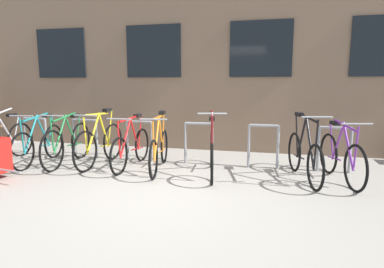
{
  "coord_description": "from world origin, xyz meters",
  "views": [
    {
      "loc": [
        1.45,
        -4.01,
        1.55
      ],
      "look_at": [
        0.09,
        1.6,
        0.62
      ],
      "focal_mm": 30.37,
      "sensor_mm": 36.0,
      "label": 1
    }
  ],
  "objects_px": {
    "bicycle_green": "(68,143)",
    "bicycle_silver": "(1,142)",
    "bicycle_orange": "(159,149)",
    "bicycle_black": "(304,155)",
    "bicycle_purple": "(341,157)",
    "bicycle_maroon": "(212,152)",
    "bicycle_teal": "(39,144)",
    "bicycle_red": "(131,147)",
    "bicycle_yellow": "(100,144)"
  },
  "relations": [
    {
      "from": "bicycle_green",
      "to": "bicycle_silver",
      "type": "bearing_deg",
      "value": -175.57
    },
    {
      "from": "bicycle_orange",
      "to": "bicycle_black",
      "type": "distance_m",
      "value": 2.45
    },
    {
      "from": "bicycle_orange",
      "to": "bicycle_purple",
      "type": "bearing_deg",
      "value": 0.77
    },
    {
      "from": "bicycle_green",
      "to": "bicycle_black",
      "type": "xyz_separation_m",
      "value": [
        4.28,
        0.03,
        -0.01
      ]
    },
    {
      "from": "bicycle_maroon",
      "to": "bicycle_teal",
      "type": "xyz_separation_m",
      "value": [
        -3.35,
        -0.05,
        0.01
      ]
    },
    {
      "from": "bicycle_silver",
      "to": "bicycle_maroon",
      "type": "xyz_separation_m",
      "value": [
        4.2,
        0.08,
        -0.02
      ]
    },
    {
      "from": "bicycle_black",
      "to": "bicycle_red",
      "type": "xyz_separation_m",
      "value": [
        -3.01,
        0.06,
        -0.02
      ]
    },
    {
      "from": "bicycle_red",
      "to": "bicycle_black",
      "type": "bearing_deg",
      "value": -1.06
    },
    {
      "from": "bicycle_orange",
      "to": "bicycle_purple",
      "type": "xyz_separation_m",
      "value": [
        3.0,
        0.04,
        0.0
      ]
    },
    {
      "from": "bicycle_green",
      "to": "bicycle_maroon",
      "type": "height_order",
      "value": "bicycle_maroon"
    },
    {
      "from": "bicycle_silver",
      "to": "bicycle_maroon",
      "type": "bearing_deg",
      "value": 1.05
    },
    {
      "from": "bicycle_yellow",
      "to": "bicycle_maroon",
      "type": "bearing_deg",
      "value": -3.25
    },
    {
      "from": "bicycle_black",
      "to": "bicycle_purple",
      "type": "xyz_separation_m",
      "value": [
        0.56,
        0.03,
        -0.01
      ]
    },
    {
      "from": "bicycle_maroon",
      "to": "bicycle_teal",
      "type": "relative_size",
      "value": 0.99
    },
    {
      "from": "bicycle_silver",
      "to": "bicycle_teal",
      "type": "height_order",
      "value": "bicycle_silver"
    },
    {
      "from": "bicycle_black",
      "to": "bicycle_teal",
      "type": "height_order",
      "value": "bicycle_black"
    },
    {
      "from": "bicycle_yellow",
      "to": "bicycle_purple",
      "type": "bearing_deg",
      "value": -0.38
    },
    {
      "from": "bicycle_green",
      "to": "bicycle_teal",
      "type": "bearing_deg",
      "value": -171.23
    },
    {
      "from": "bicycle_silver",
      "to": "bicycle_yellow",
      "type": "distance_m",
      "value": 2.05
    },
    {
      "from": "bicycle_purple",
      "to": "bicycle_red",
      "type": "xyz_separation_m",
      "value": [
        -3.57,
        0.02,
        -0.01
      ]
    },
    {
      "from": "bicycle_teal",
      "to": "bicycle_purple",
      "type": "bearing_deg",
      "value": 1.58
    },
    {
      "from": "bicycle_green",
      "to": "bicycle_yellow",
      "type": "xyz_separation_m",
      "value": [
        0.63,
        0.09,
        0.0
      ]
    },
    {
      "from": "bicycle_yellow",
      "to": "bicycle_purple",
      "type": "relative_size",
      "value": 1.06
    },
    {
      "from": "bicycle_yellow",
      "to": "bicycle_red",
      "type": "distance_m",
      "value": 0.64
    },
    {
      "from": "bicycle_orange",
      "to": "bicycle_black",
      "type": "xyz_separation_m",
      "value": [
        2.45,
        0.01,
        0.02
      ]
    },
    {
      "from": "bicycle_yellow",
      "to": "bicycle_teal",
      "type": "height_order",
      "value": "bicycle_yellow"
    },
    {
      "from": "bicycle_teal",
      "to": "bicycle_maroon",
      "type": "bearing_deg",
      "value": 0.92
    },
    {
      "from": "bicycle_orange",
      "to": "bicycle_black",
      "type": "height_order",
      "value": "bicycle_black"
    },
    {
      "from": "bicycle_orange",
      "to": "bicycle_silver",
      "type": "relative_size",
      "value": 0.99
    },
    {
      "from": "bicycle_black",
      "to": "bicycle_teal",
      "type": "xyz_separation_m",
      "value": [
        -4.84,
        -0.11,
        -0.01
      ]
    },
    {
      "from": "bicycle_maroon",
      "to": "bicycle_purple",
      "type": "relative_size",
      "value": 1.05
    },
    {
      "from": "bicycle_silver",
      "to": "bicycle_red",
      "type": "distance_m",
      "value": 2.69
    },
    {
      "from": "bicycle_silver",
      "to": "bicycle_red",
      "type": "relative_size",
      "value": 1.03
    },
    {
      "from": "bicycle_purple",
      "to": "bicycle_teal",
      "type": "xyz_separation_m",
      "value": [
        -5.4,
        -0.15,
        0.0
      ]
    },
    {
      "from": "bicycle_silver",
      "to": "bicycle_purple",
      "type": "distance_m",
      "value": 6.25
    },
    {
      "from": "bicycle_black",
      "to": "bicycle_silver",
      "type": "bearing_deg",
      "value": -178.61
    },
    {
      "from": "bicycle_silver",
      "to": "bicycle_teal",
      "type": "bearing_deg",
      "value": 1.54
    },
    {
      "from": "bicycle_orange",
      "to": "bicycle_yellow",
      "type": "xyz_separation_m",
      "value": [
        -1.2,
        0.07,
        0.03
      ]
    },
    {
      "from": "bicycle_maroon",
      "to": "bicycle_orange",
      "type": "bearing_deg",
      "value": 176.75
    },
    {
      "from": "bicycle_black",
      "to": "bicycle_silver",
      "type": "distance_m",
      "value": 5.69
    },
    {
      "from": "bicycle_silver",
      "to": "bicycle_yellow",
      "type": "relative_size",
      "value": 1.01
    },
    {
      "from": "bicycle_maroon",
      "to": "bicycle_green",
      "type": "bearing_deg",
      "value": 179.33
    },
    {
      "from": "bicycle_silver",
      "to": "bicycle_green",
      "type": "bearing_deg",
      "value": 4.43
    },
    {
      "from": "bicycle_green",
      "to": "bicycle_red",
      "type": "xyz_separation_m",
      "value": [
        1.27,
        0.08,
        -0.03
      ]
    },
    {
      "from": "bicycle_maroon",
      "to": "bicycle_black",
      "type": "bearing_deg",
      "value": 2.34
    },
    {
      "from": "bicycle_silver",
      "to": "bicycle_purple",
      "type": "relative_size",
      "value": 1.06
    },
    {
      "from": "bicycle_maroon",
      "to": "bicycle_purple",
      "type": "height_order",
      "value": "bicycle_maroon"
    },
    {
      "from": "bicycle_red",
      "to": "bicycle_teal",
      "type": "bearing_deg",
      "value": -174.67
    },
    {
      "from": "bicycle_black",
      "to": "bicycle_orange",
      "type": "bearing_deg",
      "value": -179.84
    },
    {
      "from": "bicycle_black",
      "to": "bicycle_maroon",
      "type": "xyz_separation_m",
      "value": [
        -1.49,
        -0.06,
        -0.02
      ]
    }
  ]
}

